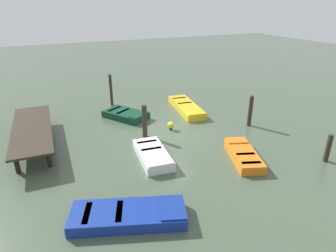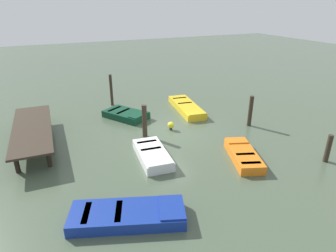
# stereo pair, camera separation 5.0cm
# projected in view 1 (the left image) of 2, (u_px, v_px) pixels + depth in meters

# --- Properties ---
(ground_plane) EXTENTS (80.00, 80.00, 0.00)m
(ground_plane) POSITION_uv_depth(u_px,v_px,m) (168.00, 132.00, 16.03)
(ground_plane) COLOR #475642
(dock_segment) EXTENTS (6.41, 1.99, 0.95)m
(dock_segment) POSITION_uv_depth(u_px,v_px,m) (32.00, 129.00, 14.28)
(dock_segment) COLOR #33281E
(dock_segment) RESTS_ON ground_plane
(rowboat_dark_green) EXTENTS (3.04, 2.66, 0.46)m
(rowboat_dark_green) POSITION_uv_depth(u_px,v_px,m) (126.00, 115.00, 17.85)
(rowboat_dark_green) COLOR #0C3823
(rowboat_dark_green) RESTS_ON ground_plane
(rowboat_white) EXTENTS (2.94, 1.51, 0.46)m
(rowboat_white) POSITION_uv_depth(u_px,v_px,m) (153.00, 155.00, 13.22)
(rowboat_white) COLOR silver
(rowboat_white) RESTS_ON ground_plane
(rowboat_yellow) EXTENTS (4.24, 1.81, 0.46)m
(rowboat_yellow) POSITION_uv_depth(u_px,v_px,m) (186.00, 107.00, 19.10)
(rowboat_yellow) COLOR gold
(rowboat_yellow) RESTS_ON ground_plane
(rowboat_orange) EXTENTS (2.97, 1.96, 0.46)m
(rowboat_orange) POSITION_uv_depth(u_px,v_px,m) (243.00, 155.00, 13.20)
(rowboat_orange) COLOR orange
(rowboat_orange) RESTS_ON ground_plane
(rowboat_blue) EXTENTS (2.54, 3.96, 0.46)m
(rowboat_blue) POSITION_uv_depth(u_px,v_px,m) (129.00, 215.00, 9.50)
(rowboat_blue) COLOR navy
(rowboat_blue) RESTS_ON ground_plane
(mooring_piling_mid_right) EXTENTS (0.23, 0.23, 1.77)m
(mooring_piling_mid_right) POSITION_uv_depth(u_px,v_px,m) (250.00, 111.00, 16.51)
(mooring_piling_mid_right) COLOR #33281E
(mooring_piling_mid_right) RESTS_ON ground_plane
(mooring_piling_near_right) EXTENTS (0.19, 0.19, 2.13)m
(mooring_piling_near_right) POSITION_uv_depth(u_px,v_px,m) (111.00, 90.00, 19.74)
(mooring_piling_near_right) COLOR #33281E
(mooring_piling_near_right) RESTS_ON ground_plane
(mooring_piling_mid_left) EXTENTS (0.23, 0.23, 1.30)m
(mooring_piling_mid_left) POSITION_uv_depth(u_px,v_px,m) (328.00, 148.00, 12.86)
(mooring_piling_mid_left) COLOR #33281E
(mooring_piling_mid_left) RESTS_ON ground_plane
(mooring_piling_far_right) EXTENTS (0.26, 0.26, 1.75)m
(mooring_piling_far_right) POSITION_uv_depth(u_px,v_px,m) (145.00, 121.00, 15.17)
(mooring_piling_far_right) COLOR #33281E
(mooring_piling_far_right) RESTS_ON ground_plane
(marker_buoy) EXTENTS (0.36, 0.36, 0.48)m
(marker_buoy) POSITION_uv_depth(u_px,v_px,m) (171.00, 125.00, 16.16)
(marker_buoy) COLOR #262626
(marker_buoy) RESTS_ON ground_plane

